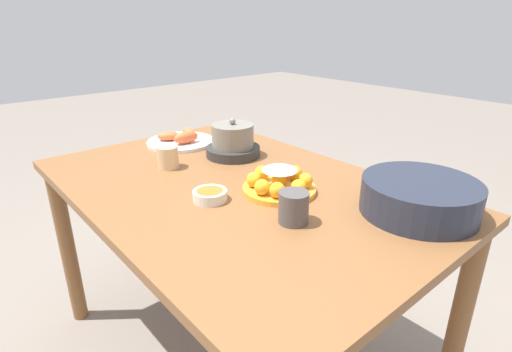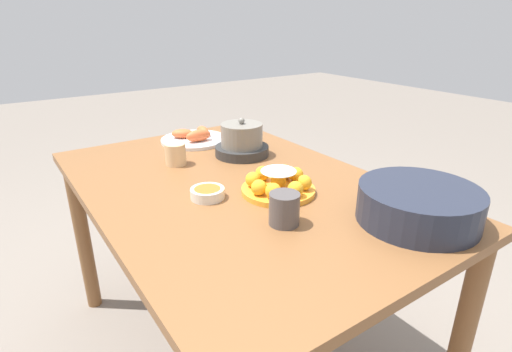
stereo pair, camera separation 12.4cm
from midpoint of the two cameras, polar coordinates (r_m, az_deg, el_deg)
name	(u,v)px [view 1 (the left image)]	position (r m, az deg, el deg)	size (l,w,h in m)	color
dining_table	(234,210)	(1.33, -5.79, -4.97)	(1.33, 0.88, 0.72)	brown
cake_plate	(279,183)	(1.22, 0.46, -1.05)	(0.23, 0.23, 0.08)	gold
serving_bowl	(420,196)	(1.14, 19.53, -2.78)	(0.31, 0.31, 0.10)	#232838
sauce_bowl	(210,195)	(1.18, -9.60, -2.76)	(0.10, 0.10, 0.03)	silver
seafood_platter	(181,140)	(1.73, -12.73, 5.05)	(0.28, 0.28, 0.06)	silver
cup_near	(168,157)	(1.46, -14.90, 2.58)	(0.07, 0.07, 0.08)	#DBB27F
cup_far	(294,207)	(1.04, 1.97, -4.58)	(0.08, 0.08, 0.09)	#4C4747
warming_pot	(233,142)	(1.54, -5.65, 4.81)	(0.21, 0.21, 0.15)	#2D2D2D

